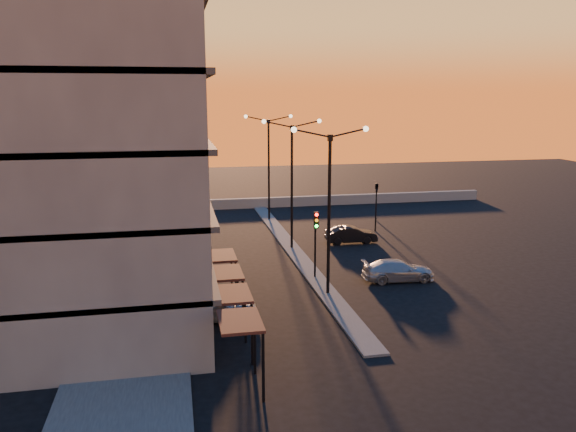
{
  "coord_description": "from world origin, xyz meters",
  "views": [
    {
      "loc": [
        -8.28,
        -29.28,
        11.1
      ],
      "look_at": [
        -1.36,
        4.68,
        3.67
      ],
      "focal_mm": 35.0,
      "sensor_mm": 36.0,
      "label": 1
    }
  ],
  "objects_px": {
    "car_sedan": "(351,235)",
    "car_wagon": "(398,270)",
    "streetlamp_mid": "(292,174)",
    "traffic_light_main": "(316,234)",
    "car_hatchback": "(216,307)"
  },
  "relations": [
    {
      "from": "streetlamp_mid",
      "to": "traffic_light_main",
      "type": "distance_m",
      "value": 7.62
    },
    {
      "from": "car_sedan",
      "to": "car_wagon",
      "type": "xyz_separation_m",
      "value": [
        0.07,
        -9.22,
        -0.01
      ]
    },
    {
      "from": "traffic_light_main",
      "to": "car_hatchback",
      "type": "distance_m",
      "value": 8.7
    },
    {
      "from": "traffic_light_main",
      "to": "car_wagon",
      "type": "height_order",
      "value": "traffic_light_main"
    },
    {
      "from": "streetlamp_mid",
      "to": "traffic_light_main",
      "type": "relative_size",
      "value": 2.24
    },
    {
      "from": "traffic_light_main",
      "to": "car_sedan",
      "type": "relative_size",
      "value": 1.08
    },
    {
      "from": "car_hatchback",
      "to": "car_sedan",
      "type": "xyz_separation_m",
      "value": [
        11.35,
        13.32,
        -0.07
      ]
    },
    {
      "from": "streetlamp_mid",
      "to": "car_wagon",
      "type": "xyz_separation_m",
      "value": [
        4.92,
        -8.39,
        -4.95
      ]
    },
    {
      "from": "streetlamp_mid",
      "to": "car_wagon",
      "type": "relative_size",
      "value": 2.16
    },
    {
      "from": "car_hatchback",
      "to": "car_wagon",
      "type": "xyz_separation_m",
      "value": [
        11.42,
        4.1,
        -0.08
      ]
    },
    {
      "from": "traffic_light_main",
      "to": "car_hatchback",
      "type": "height_order",
      "value": "traffic_light_main"
    },
    {
      "from": "car_wagon",
      "to": "traffic_light_main",
      "type": "bearing_deg",
      "value": 79.31
    },
    {
      "from": "car_wagon",
      "to": "car_hatchback",
      "type": "bearing_deg",
      "value": 113.41
    },
    {
      "from": "streetlamp_mid",
      "to": "car_hatchback",
      "type": "height_order",
      "value": "streetlamp_mid"
    },
    {
      "from": "car_sedan",
      "to": "car_hatchback",
      "type": "bearing_deg",
      "value": 141.74
    }
  ]
}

